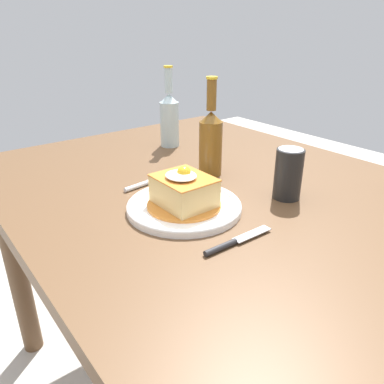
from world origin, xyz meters
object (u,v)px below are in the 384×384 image
(beer_bottle_amber, at_px, (211,140))
(soda_can, at_px, (288,174))
(fork, at_px, (143,184))
(knife, at_px, (230,243))
(beer_bottle_clear, at_px, (169,117))
(main_plate, at_px, (185,207))

(beer_bottle_amber, bearing_deg, soda_can, 10.58)
(soda_can, distance_m, beer_bottle_amber, 0.24)
(fork, bearing_deg, soda_can, 40.87)
(fork, bearing_deg, knife, -3.59)
(knife, height_order, beer_bottle_amber, beer_bottle_amber)
(knife, bearing_deg, beer_bottle_clear, 154.90)
(soda_can, bearing_deg, beer_bottle_amber, -169.42)
(knife, bearing_deg, soda_can, 106.68)
(main_plate, xyz_separation_m, fork, (-0.18, -0.00, -0.00))
(main_plate, distance_m, soda_can, 0.26)
(knife, height_order, beer_bottle_clear, beer_bottle_clear)
(fork, relative_size, beer_bottle_clear, 0.53)
(main_plate, relative_size, beer_bottle_clear, 0.98)
(main_plate, xyz_separation_m, beer_bottle_amber, (-0.14, 0.19, 0.09))
(knife, relative_size, soda_can, 1.33)
(fork, relative_size, knife, 0.86)
(knife, bearing_deg, fork, 176.41)
(beer_bottle_clear, bearing_deg, knife, -25.10)
(fork, height_order, beer_bottle_clear, beer_bottle_clear)
(soda_can, bearing_deg, fork, -139.13)
(knife, bearing_deg, beer_bottle_amber, 145.27)
(beer_bottle_clear, bearing_deg, beer_bottle_amber, -12.82)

